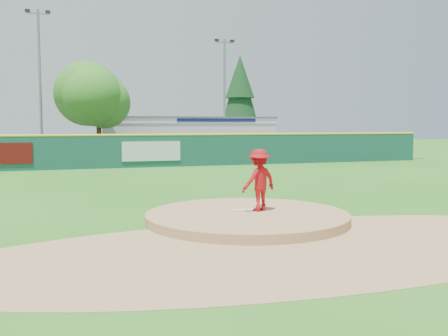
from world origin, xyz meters
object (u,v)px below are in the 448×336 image
object	(u,v)px
pool_building_grp	(183,135)
deciduous_tree	(98,98)
conifer_tree	(240,96)
light_pole_right	(224,91)
light_pole_left	(40,78)
van	(194,151)
pitcher	(259,180)

from	to	relation	value
pool_building_grp	deciduous_tree	xyz separation A→B (m)	(-8.00, -6.99, 2.89)
conifer_tree	light_pole_right	xyz separation A→B (m)	(-4.00, -7.00, 0.00)
light_pole_left	light_pole_right	xyz separation A→B (m)	(15.00, 2.00, -0.51)
van	conifer_tree	size ratio (longest dim) A/B	0.49
van	deciduous_tree	world-z (taller)	deciduous_tree
pitcher	light_pole_left	bearing A→B (deg)	-96.19
light_pole_right	light_pole_left	bearing A→B (deg)	-172.41
pitcher	light_pole_left	size ratio (longest dim) A/B	0.16
pitcher	light_pole_left	distance (m)	28.02
pool_building_grp	conifer_tree	distance (m)	8.95
deciduous_tree	pitcher	bearing A→B (deg)	-84.45
pitcher	pool_building_grp	bearing A→B (deg)	-119.59
light_pole_right	conifer_tree	bearing A→B (deg)	60.26
deciduous_tree	light_pole_left	bearing A→B (deg)	153.43
pitcher	conifer_tree	size ratio (longest dim) A/B	0.18
deciduous_tree	pool_building_grp	bearing A→B (deg)	41.16
pitcher	conifer_tree	world-z (taller)	conifer_tree
pool_building_grp	light_pole_left	world-z (taller)	light_pole_left
pitcher	light_pole_right	bearing A→B (deg)	-126.22
deciduous_tree	light_pole_right	distance (m)	11.75
light_pole_left	van	bearing A→B (deg)	-16.20
van	deciduous_tree	size ratio (longest dim) A/B	0.63
deciduous_tree	conifer_tree	distance (m)	18.63
pool_building_grp	light_pole_right	size ratio (longest dim) A/B	1.52
pool_building_grp	deciduous_tree	world-z (taller)	deciduous_tree
pool_building_grp	light_pole_left	size ratio (longest dim) A/B	1.38
van	pool_building_grp	distance (m)	8.29
pitcher	conifer_tree	xyz separation A→B (m)	(12.59, 35.83, 4.44)
pitcher	deciduous_tree	world-z (taller)	deciduous_tree
pool_building_grp	deciduous_tree	size ratio (longest dim) A/B	2.07
pool_building_grp	light_pole_right	bearing A→B (deg)	-44.95
pitcher	pool_building_grp	size ratio (longest dim) A/B	0.11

